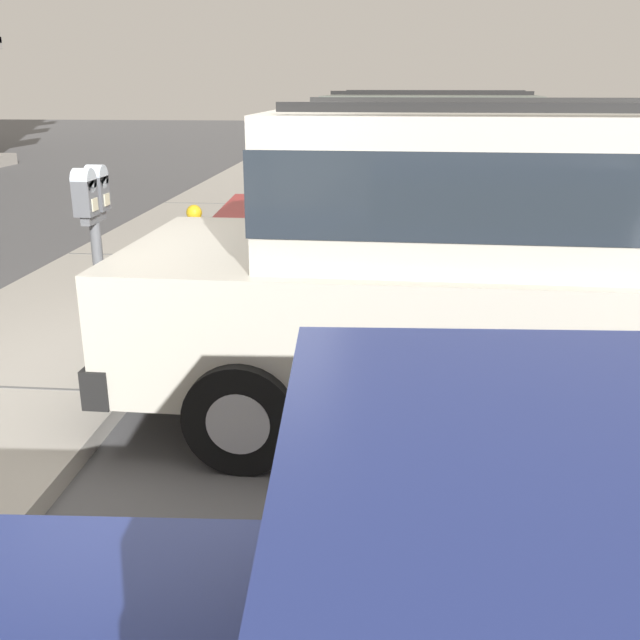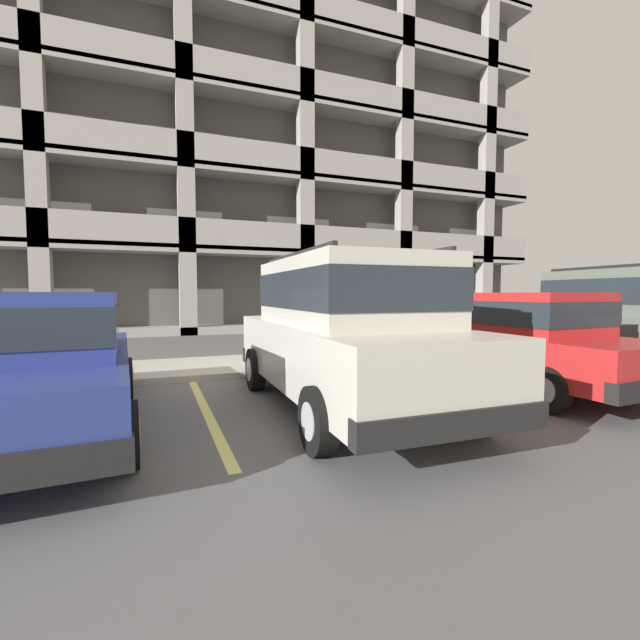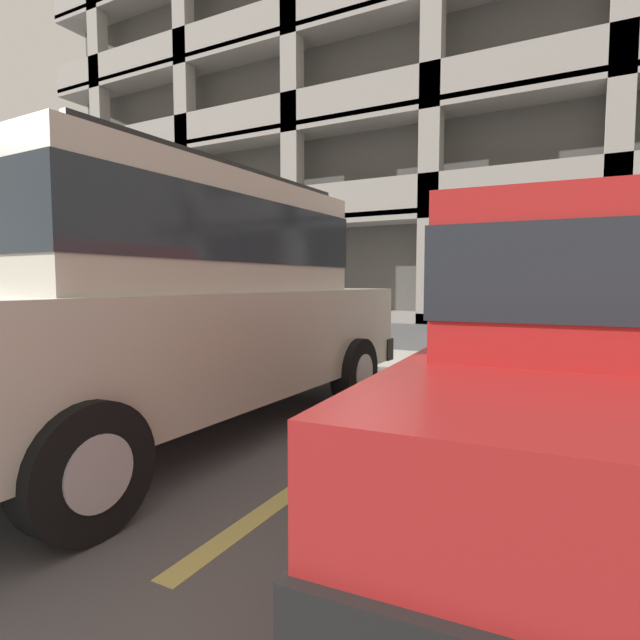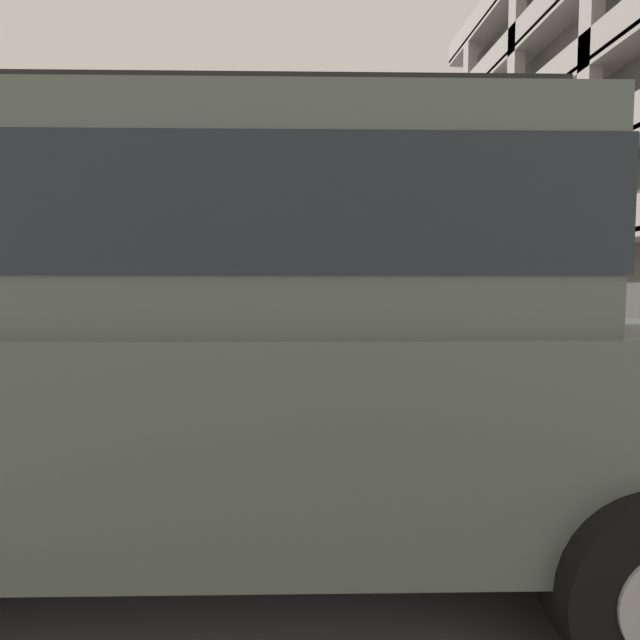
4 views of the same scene
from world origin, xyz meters
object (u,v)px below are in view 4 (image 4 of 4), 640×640
Objects in this scene: blue_coupe at (239,331)px; silver_suv at (255,305)px; fire_hydrant at (487,363)px; red_sedan at (264,312)px; parking_meter_far at (337,296)px; dark_hatchback at (256,333)px; parking_meter_near at (386,297)px.

silver_suv is at bearing -173.12° from blue_coupe.
fire_hydrant is (-2.60, 2.74, -0.62)m from blue_coupe.
red_sedan is at bearing 179.88° from silver_suv.
red_sedan is 2.98× the size of parking_meter_far.
dark_hatchback reaches higher than fire_hydrant.
parking_meter_near reaches higher than red_sedan.
silver_suv reaches higher than red_sedan.
parking_meter_near is 0.99× the size of parking_meter_far.
parking_meter_far reaches higher than dark_hatchback.
silver_suv reaches higher than parking_meter_far.
blue_coupe is 12.75m from parking_meter_far.
red_sedan reaches higher than fire_hydrant.
fire_hydrant is at bearing 78.75° from dark_hatchback.
fire_hydrant is at bearing 138.97° from blue_coupe.
silver_suv is 3.50m from red_sedan.
silver_suv is 1.05× the size of dark_hatchback.
fire_hydrant is (9.91, 0.30, -0.79)m from parking_meter_far.
parking_meter_far reaches higher than parking_meter_near.
fire_hydrant is (3.52, 0.30, -0.78)m from parking_meter_near.
parking_meter_far is at bearing 174.47° from blue_coupe.
silver_suv reaches higher than fire_hydrant.
blue_coupe is 3.23× the size of parking_meter_far.
blue_coupe is at bearing -21.78° from parking_meter_near.
dark_hatchback is at bearing -38.25° from parking_meter_near.
dark_hatchback is 6.53× the size of fire_hydrant.
dark_hatchback is at bearing -173.99° from blue_coupe.
dark_hatchback is 2.99m from blue_coupe.
silver_suv is 2.59m from parking_meter_near.
silver_suv is 4.53m from fire_hydrant.
silver_suv is 6.04m from blue_coupe.
red_sedan is 3.02× the size of parking_meter_near.
blue_coupe reaches higher than parking_meter_near.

